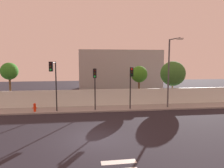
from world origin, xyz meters
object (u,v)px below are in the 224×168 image
traffic_light_center (53,76)px  roadside_tree_midright (173,74)px  traffic_light_left (95,80)px  traffic_light_right (131,79)px  fire_hydrant (35,107)px  street_lamp_curbside (170,68)px  roadside_tree_midleft (139,74)px  roadside_tree_leftmost (9,72)px

traffic_light_center → roadside_tree_midright: size_ratio=0.96×
traffic_light_left → roadside_tree_midright: roadside_tree_midright is taller
traffic_light_center → traffic_light_right: traffic_light_center is taller
traffic_light_left → fire_hydrant: traffic_light_left is taller
street_lamp_curbside → fire_hydrant: street_lamp_curbside is taller
traffic_light_right → roadside_tree_midright: (5.94, 3.56, 0.26)m
roadside_tree_midleft → street_lamp_curbside: bearing=-52.0°
traffic_light_center → roadside_tree_midright: 13.96m
traffic_light_left → traffic_light_right: bearing=-0.3°
traffic_light_left → roadside_tree_midleft: (5.39, 3.54, 0.27)m
traffic_light_right → roadside_tree_midleft: roadside_tree_midleft is taller
street_lamp_curbside → fire_hydrant: bearing=179.6°
roadside_tree_leftmost → roadside_tree_midright: bearing=0.0°
fire_hydrant → street_lamp_curbside: bearing=-0.4°
traffic_light_right → fire_hydrant: (-9.50, 0.52, -2.71)m
roadside_tree_midright → traffic_light_right: bearing=-149.1°
roadside_tree_midleft → traffic_light_left: bearing=-146.7°
street_lamp_curbside → roadside_tree_leftmost: street_lamp_curbside is taller
traffic_light_right → roadside_tree_midleft: (1.78, 3.56, 0.19)m
roadside_tree_midleft → roadside_tree_leftmost: bearing=180.0°
traffic_light_center → roadside_tree_leftmost: (-5.20, 3.68, 0.23)m
traffic_light_left → roadside_tree_midright: size_ratio=0.83×
street_lamp_curbside → roadside_tree_midleft: bearing=128.0°
traffic_light_right → roadside_tree_leftmost: roadside_tree_leftmost is taller
roadside_tree_midright → roadside_tree_leftmost: bearing=180.0°
street_lamp_curbside → roadside_tree_midright: 3.67m
street_lamp_curbside → roadside_tree_midleft: (-2.45, 3.14, -0.91)m
street_lamp_curbside → roadside_tree_leftmost: 17.25m
traffic_light_left → roadside_tree_midleft: bearing=33.3°
street_lamp_curbside → fire_hydrant: size_ratio=8.65×
traffic_light_center → roadside_tree_leftmost: traffic_light_center is taller
traffic_light_left → street_lamp_curbside: 7.94m
traffic_light_center → roadside_tree_leftmost: bearing=144.7°
traffic_light_center → street_lamp_curbside: size_ratio=0.68×
fire_hydrant → roadside_tree_midleft: 12.03m
traffic_light_right → roadside_tree_leftmost: 13.22m
street_lamp_curbside → traffic_light_right: bearing=-174.3°
traffic_light_right → roadside_tree_midright: roadside_tree_midright is taller
traffic_light_center → roadside_tree_leftmost: size_ratio=0.99×
roadside_tree_leftmost → roadside_tree_midleft: (14.50, 0.00, -0.43)m
traffic_light_left → traffic_light_center: traffic_light_center is taller
traffic_light_right → roadside_tree_midright: size_ratio=0.85×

